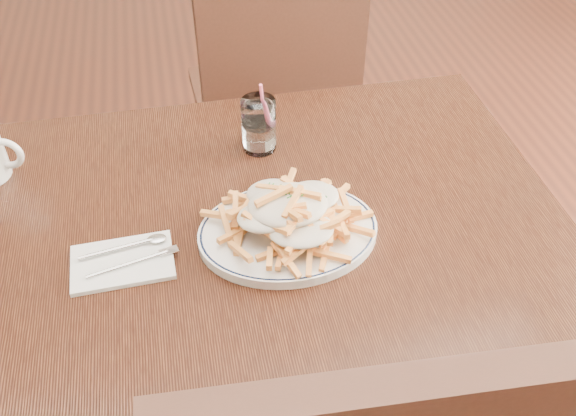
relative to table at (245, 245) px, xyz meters
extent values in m
cube|color=black|center=(0.00, 0.00, 0.06)|extent=(1.20, 0.80, 0.04)
cylinder|color=black|center=(-0.55, 0.35, -0.32)|extent=(0.05, 0.05, 0.71)
cylinder|color=black|center=(0.55, 0.35, -0.32)|extent=(0.05, 0.05, 0.71)
cube|color=#331911|center=(0.19, 0.82, -0.21)|extent=(0.47, 0.47, 0.04)
cube|color=#331911|center=(0.20, 0.62, 0.05)|extent=(0.45, 0.06, 0.49)
cylinder|color=#331911|center=(0.37, 1.02, -0.45)|extent=(0.04, 0.04, 0.44)
cylinder|color=#331911|center=(-0.01, 1.01, -0.45)|extent=(0.04, 0.04, 0.44)
cylinder|color=#331911|center=(0.39, 0.64, -0.45)|extent=(0.04, 0.04, 0.44)
cylinder|color=#331911|center=(0.01, 0.62, -0.45)|extent=(0.04, 0.04, 0.44)
torus|color=black|center=(0.07, -0.07, 0.09)|extent=(0.29, 0.29, 0.01)
ellipsoid|color=beige|center=(0.07, -0.07, 0.16)|extent=(0.24, 0.21, 0.03)
cube|color=silver|center=(-0.22, -0.08, 0.08)|extent=(0.18, 0.12, 0.01)
cylinder|color=white|center=(0.06, 0.20, 0.14)|extent=(0.07, 0.07, 0.12)
cylinder|color=white|center=(0.06, 0.20, 0.11)|extent=(0.06, 0.06, 0.06)
cylinder|color=#E5577D|center=(0.08, 0.21, 0.16)|extent=(0.02, 0.04, 0.15)
torus|color=white|center=(-0.43, 0.21, 0.14)|extent=(0.07, 0.03, 0.07)
camera|label=1|loc=(-0.09, -0.88, 0.90)|focal=40.00mm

